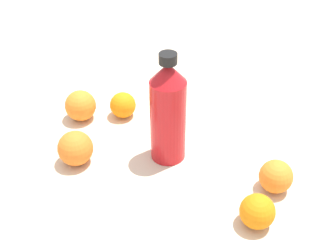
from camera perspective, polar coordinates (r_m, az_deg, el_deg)
ground_plane at (r=0.98m, az=2.02°, el=-3.71°), size 2.40×2.40×0.00m
water_bottle at (r=0.91m, az=-0.00°, el=1.87°), size 0.08×0.08×0.25m
orange_0 at (r=0.90m, az=13.73°, el=-6.34°), size 0.07×0.07×0.07m
orange_1 at (r=1.09m, az=-11.21°, el=2.59°), size 0.07×0.07×0.07m
orange_2 at (r=1.08m, az=-5.84°, el=2.70°), size 0.06×0.06×0.06m
orange_3 at (r=0.96m, az=-11.85°, el=-2.82°), size 0.08×0.08×0.08m
orange_4 at (r=0.83m, az=11.43°, el=-10.74°), size 0.07×0.07×0.07m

